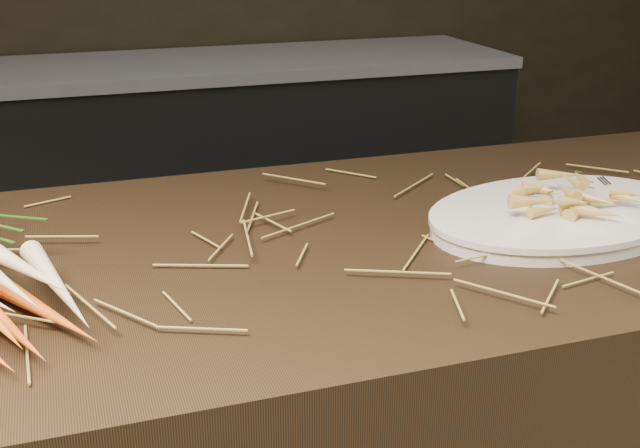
{
  "coord_description": "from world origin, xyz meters",
  "views": [
    {
      "loc": [
        -0.4,
        -0.65,
        1.3
      ],
      "look_at": [
        -0.12,
        0.21,
        0.96
      ],
      "focal_mm": 45.0,
      "sensor_mm": 36.0,
      "label": 1
    }
  ],
  "objects": [
    {
      "name": "back_counter",
      "position": [
        0.3,
        2.18,
        0.42
      ],
      "size": [
        1.82,
        0.62,
        0.84
      ],
      "color": "black",
      "rests_on": "ground"
    },
    {
      "name": "straw_bedding",
      "position": [
        0.0,
        0.3,
        0.91
      ],
      "size": [
        1.4,
        0.6,
        0.02
      ],
      "primitive_type": null,
      "color": "olive",
      "rests_on": "main_counter"
    },
    {
      "name": "serving_platter",
      "position": [
        0.25,
        0.25,
        0.91
      ],
      "size": [
        0.44,
        0.33,
        0.02
      ],
      "primitive_type": null,
      "rotation": [
        0.0,
        0.0,
        0.16
      ],
      "color": "white",
      "rests_on": "main_counter"
    },
    {
      "name": "roasted_veg_heap",
      "position": [
        0.25,
        0.25,
        0.94
      ],
      "size": [
        0.22,
        0.17,
        0.04
      ],
      "primitive_type": null,
      "rotation": [
        0.0,
        0.0,
        0.16
      ],
      "color": "#BB8A3B",
      "rests_on": "serving_platter"
    }
  ]
}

